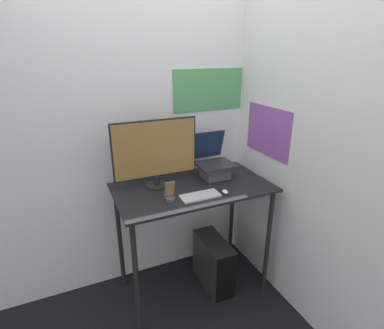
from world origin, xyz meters
The scene contains 10 objects.
ground_plane centered at (0.00, 0.00, 0.00)m, with size 12.00×12.00×0.00m, color black.
wall_back centered at (0.00, 0.74, 1.30)m, with size 6.00×0.06×2.60m.
wall_side_right centered at (0.68, 0.00, 1.30)m, with size 0.06×6.00×2.60m.
desk centered at (0.00, 0.33, 0.84)m, with size 1.18×0.66×0.97m.
laptop centered at (0.24, 0.43, 1.07)m, with size 0.29×0.31×0.36m.
monitor centered at (-0.25, 0.44, 1.24)m, with size 0.64×0.17×0.52m.
keyboard centered at (-0.03, 0.15, 0.98)m, with size 0.28×0.12×0.02m.
mouse centered at (0.16, 0.12, 0.99)m, with size 0.04×0.06×0.03m.
cell_phone centered at (-0.24, 0.18, 1.02)m, with size 0.07×0.06×0.14m.
computer_tower centered at (0.18, 0.29, 0.22)m, with size 0.19×0.45×0.45m.
Camera 1 is at (-0.86, -1.57, 1.95)m, focal length 28.00 mm.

